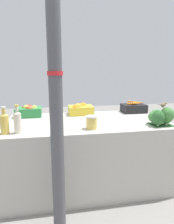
{
  "coord_description": "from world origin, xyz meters",
  "views": [
    {
      "loc": [
        -0.39,
        -2.13,
        1.3
      ],
      "look_at": [
        0.0,
        0.0,
        0.84
      ],
      "focal_mm": 32.0,
      "sensor_mm": 36.0,
      "label": 1
    }
  ],
  "objects_px": {
    "support_pole": "(56,90)",
    "orange_crate": "(80,109)",
    "juice_bottle_cloudy": "(18,121)",
    "sparrow_bird": "(163,105)",
    "broccoli_pile": "(160,117)",
    "pickle_jar": "(92,122)",
    "juice_bottle_golden": "(4,123)",
    "apple_crate": "(29,111)",
    "carrot_crate": "(134,108)"
  },
  "relations": [
    {
      "from": "apple_crate",
      "to": "carrot_crate",
      "type": "relative_size",
      "value": 1.0
    },
    {
      "from": "apple_crate",
      "to": "pickle_jar",
      "type": "xyz_separation_m",
      "value": [
        0.65,
        -0.66,
        -0.0
      ]
    },
    {
      "from": "juice_bottle_golden",
      "to": "broccoli_pile",
      "type": "bearing_deg",
      "value": 0.06
    },
    {
      "from": "support_pole",
      "to": "carrot_crate",
      "type": "bearing_deg",
      "value": 44.2
    },
    {
      "from": "broccoli_pile",
      "to": "juice_bottle_cloudy",
      "type": "distance_m",
      "value": 1.39
    },
    {
      "from": "juice_bottle_cloudy",
      "to": "juice_bottle_golden",
      "type": "bearing_deg",
      "value": -180.0
    },
    {
      "from": "apple_crate",
      "to": "carrot_crate",
      "type": "height_order",
      "value": "apple_crate"
    },
    {
      "from": "juice_bottle_golden",
      "to": "pickle_jar",
      "type": "xyz_separation_m",
      "value": [
        0.79,
        0.01,
        -0.04
      ]
    },
    {
      "from": "support_pole",
      "to": "pickle_jar",
      "type": "distance_m",
      "value": 0.62
    },
    {
      "from": "juice_bottle_cloudy",
      "to": "sparrow_bird",
      "type": "bearing_deg",
      "value": -0.22
    },
    {
      "from": "support_pole",
      "to": "juice_bottle_golden",
      "type": "xyz_separation_m",
      "value": [
        -0.45,
        0.36,
        -0.32
      ]
    },
    {
      "from": "juice_bottle_cloudy",
      "to": "sparrow_bird",
      "type": "relative_size",
      "value": 2.0
    },
    {
      "from": "orange_crate",
      "to": "broccoli_pile",
      "type": "height_order",
      "value": "broccoli_pile"
    },
    {
      "from": "support_pole",
      "to": "juice_bottle_golden",
      "type": "relative_size",
      "value": 9.49
    },
    {
      "from": "apple_crate",
      "to": "juice_bottle_golden",
      "type": "relative_size",
      "value": 1.25
    },
    {
      "from": "support_pole",
      "to": "orange_crate",
      "type": "bearing_deg",
      "value": 72.18
    },
    {
      "from": "carrot_crate",
      "to": "pickle_jar",
      "type": "distance_m",
      "value": 0.97
    },
    {
      "from": "apple_crate",
      "to": "juice_bottle_golden",
      "type": "distance_m",
      "value": 0.68
    },
    {
      "from": "sparrow_bird",
      "to": "apple_crate",
      "type": "bearing_deg",
      "value": 131.05
    },
    {
      "from": "orange_crate",
      "to": "juice_bottle_golden",
      "type": "distance_m",
      "value": 1.03
    },
    {
      "from": "orange_crate",
      "to": "pickle_jar",
      "type": "distance_m",
      "value": 0.66
    },
    {
      "from": "pickle_jar",
      "to": "sparrow_bird",
      "type": "xyz_separation_m",
      "value": [
        0.73,
        -0.02,
        0.15
      ]
    },
    {
      "from": "broccoli_pile",
      "to": "juice_bottle_golden",
      "type": "bearing_deg",
      "value": -179.94
    },
    {
      "from": "support_pole",
      "to": "sparrow_bird",
      "type": "xyz_separation_m",
      "value": [
        1.07,
        0.36,
        -0.2
      ]
    },
    {
      "from": "orange_crate",
      "to": "juice_bottle_golden",
      "type": "xyz_separation_m",
      "value": [
        -0.78,
        -0.67,
        0.04
      ]
    },
    {
      "from": "carrot_crate",
      "to": "broccoli_pile",
      "type": "bearing_deg",
      "value": -90.11
    },
    {
      "from": "apple_crate",
      "to": "pickle_jar",
      "type": "height_order",
      "value": "apple_crate"
    },
    {
      "from": "apple_crate",
      "to": "carrot_crate",
      "type": "distance_m",
      "value": 1.36
    },
    {
      "from": "sparrow_bird",
      "to": "juice_bottle_cloudy",
      "type": "bearing_deg",
      "value": 156.79
    },
    {
      "from": "pickle_jar",
      "to": "juice_bottle_cloudy",
      "type": "bearing_deg",
      "value": -179.08
    },
    {
      "from": "orange_crate",
      "to": "juice_bottle_cloudy",
      "type": "bearing_deg",
      "value": -134.91
    },
    {
      "from": "orange_crate",
      "to": "carrot_crate",
      "type": "xyz_separation_m",
      "value": [
        0.73,
        -0.0,
        -0.01
      ]
    },
    {
      "from": "broccoli_pile",
      "to": "sparrow_bird",
      "type": "distance_m",
      "value": 0.13
    },
    {
      "from": "support_pole",
      "to": "pickle_jar",
      "type": "relative_size",
      "value": 18.29
    },
    {
      "from": "broccoli_pile",
      "to": "pickle_jar",
      "type": "xyz_separation_m",
      "value": [
        -0.72,
        0.01,
        -0.03
      ]
    },
    {
      "from": "broccoli_pile",
      "to": "juice_bottle_cloudy",
      "type": "xyz_separation_m",
      "value": [
        -1.39,
        -0.0,
        0.02
      ]
    },
    {
      "from": "apple_crate",
      "to": "broccoli_pile",
      "type": "height_order",
      "value": "broccoli_pile"
    },
    {
      "from": "juice_bottle_golden",
      "to": "sparrow_bird",
      "type": "relative_size",
      "value": 1.89
    },
    {
      "from": "orange_crate",
      "to": "pickle_jar",
      "type": "height_order",
      "value": "orange_crate"
    },
    {
      "from": "juice_bottle_cloudy",
      "to": "sparrow_bird",
      "type": "distance_m",
      "value": 1.41
    },
    {
      "from": "support_pole",
      "to": "juice_bottle_cloudy",
      "type": "height_order",
      "value": "support_pole"
    },
    {
      "from": "support_pole",
      "to": "juice_bottle_cloudy",
      "type": "bearing_deg",
      "value": 132.8
    },
    {
      "from": "juice_bottle_cloudy",
      "to": "broccoli_pile",
      "type": "bearing_deg",
      "value": 0.06
    },
    {
      "from": "juice_bottle_golden",
      "to": "sparrow_bird",
      "type": "height_order",
      "value": "juice_bottle_golden"
    },
    {
      "from": "support_pole",
      "to": "orange_crate",
      "type": "distance_m",
      "value": 1.14
    },
    {
      "from": "support_pole",
      "to": "apple_crate",
      "type": "xyz_separation_m",
      "value": [
        -0.31,
        1.03,
        -0.35
      ]
    },
    {
      "from": "sparrow_bird",
      "to": "support_pole",
      "type": "bearing_deg",
      "value": 175.37
    },
    {
      "from": "support_pole",
      "to": "pickle_jar",
      "type": "bearing_deg",
      "value": 47.49
    },
    {
      "from": "apple_crate",
      "to": "orange_crate",
      "type": "distance_m",
      "value": 0.64
    },
    {
      "from": "apple_crate",
      "to": "juice_bottle_cloudy",
      "type": "bearing_deg",
      "value": -92.49
    }
  ]
}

